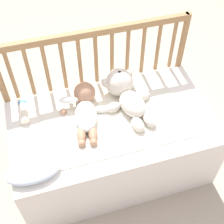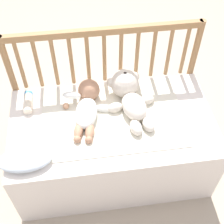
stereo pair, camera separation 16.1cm
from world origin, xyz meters
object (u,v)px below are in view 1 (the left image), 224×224
(baby_bottle, at_px, (24,111))
(teddy_bear, at_px, (125,92))
(baby, at_px, (86,108))
(small_pillow, at_px, (33,171))

(baby_bottle, bearing_deg, teddy_bear, -6.66)
(baby, height_order, baby_bottle, baby)
(baby, bearing_deg, small_pillow, -137.77)
(teddy_bear, bearing_deg, baby_bottle, 173.34)
(baby, height_order, small_pillow, baby)
(baby, relative_size, small_pillow, 1.52)
(teddy_bear, relative_size, baby_bottle, 2.46)
(teddy_bear, distance_m, baby, 0.24)
(baby, distance_m, small_pillow, 0.43)
(teddy_bear, bearing_deg, small_pillow, -149.66)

